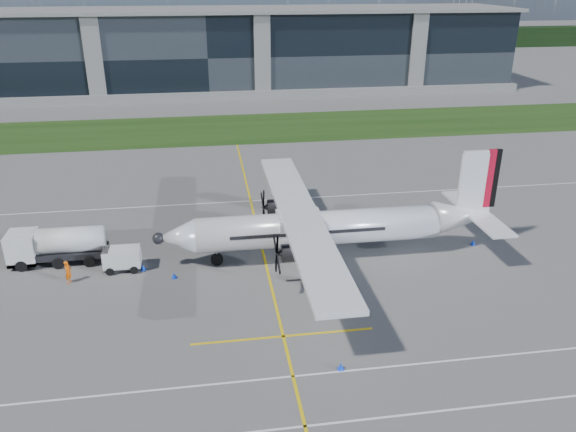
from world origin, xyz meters
name	(u,v)px	position (x,y,z in m)	size (l,w,h in m)	color
ground	(215,144)	(0.00, 40.00, 0.00)	(400.00, 400.00, 0.00)	#5C5957
grass_strip	(213,129)	(0.00, 48.00, 0.02)	(400.00, 18.00, 0.04)	#1A360E
terminal_building	(207,52)	(0.00, 80.00, 7.50)	(120.00, 20.00, 15.00)	black
tree_line	(204,42)	(0.00, 140.00, 3.00)	(400.00, 6.00, 6.00)	black
yellow_taxiway_centerline	(258,233)	(3.00, 10.00, 0.01)	(0.20, 70.00, 0.01)	yellow
turboprop_aircraft	(331,209)	(8.43, 4.50, 4.36)	(28.02, 29.05, 8.72)	white
fuel_tanker_truck	(50,246)	(-14.18, 6.90, 1.50)	(7.99, 2.60, 3.00)	silver
baggage_tug	(122,259)	(-8.36, 4.87, 0.92)	(3.05, 1.83, 1.83)	silver
ground_crew_person	(68,270)	(-12.19, 3.37, 1.04)	(0.85, 0.60, 2.08)	#F25907
safety_cone_stbdwing	(276,194)	(5.81, 18.90, 0.25)	(0.36, 0.36, 0.50)	#0E41F2
safety_cone_fwd	(143,267)	(-6.78, 4.49, 0.25)	(0.36, 0.36, 0.50)	#0E41F2
safety_cone_tail	(473,242)	(21.28, 4.84, 0.25)	(0.36, 0.36, 0.50)	#0E41F2
safety_cone_nose_port	(174,275)	(-4.30, 2.84, 0.25)	(0.36, 0.36, 0.50)	#0E41F2
safety_cone_portwing	(341,366)	(5.92, -9.80, 0.25)	(0.36, 0.36, 0.50)	#0E41F2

